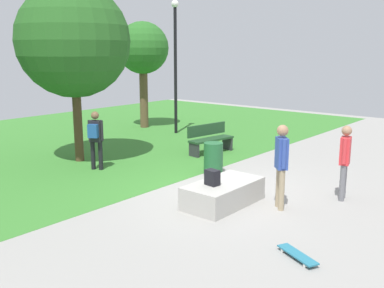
{
  "coord_description": "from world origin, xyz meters",
  "views": [
    {
      "loc": [
        -7.95,
        -5.86,
        3.19
      ],
      "look_at": [
        -0.74,
        0.17,
        1.19
      ],
      "focal_mm": 41.18,
      "sensor_mm": 36.0,
      "label": 1
    }
  ],
  "objects_px": {
    "tree_tall_oak": "(143,49)",
    "lamp_post": "(175,56)",
    "tree_slender_maple": "(73,41)",
    "skateboard_by_ledge": "(297,255)",
    "pedestrian_with_backpack": "(95,135)",
    "skater_performing_trick": "(281,160)",
    "skater_watching": "(345,157)",
    "park_bench_near_path": "(210,138)",
    "trash_bin": "(213,158)",
    "backpack_on_ledge": "(212,177)",
    "concrete_ledge": "(223,193)"
  },
  "relations": [
    {
      "from": "skater_watching",
      "to": "skateboard_by_ledge",
      "type": "xyz_separation_m",
      "value": [
        -3.21,
        -0.55,
        -0.88
      ]
    },
    {
      "from": "tree_tall_oak",
      "to": "trash_bin",
      "type": "height_order",
      "value": "tree_tall_oak"
    },
    {
      "from": "concrete_ledge",
      "to": "pedestrian_with_backpack",
      "type": "relative_size",
      "value": 1.13
    },
    {
      "from": "park_bench_near_path",
      "to": "tree_slender_maple",
      "type": "height_order",
      "value": "tree_slender_maple"
    },
    {
      "from": "backpack_on_ledge",
      "to": "tree_tall_oak",
      "type": "height_order",
      "value": "tree_tall_oak"
    },
    {
      "from": "tree_slender_maple",
      "to": "lamp_post",
      "type": "height_order",
      "value": "tree_slender_maple"
    },
    {
      "from": "skater_watching",
      "to": "pedestrian_with_backpack",
      "type": "distance_m",
      "value": 6.37
    },
    {
      "from": "skateboard_by_ledge",
      "to": "park_bench_near_path",
      "type": "relative_size",
      "value": 0.49
    },
    {
      "from": "trash_bin",
      "to": "pedestrian_with_backpack",
      "type": "distance_m",
      "value": 3.23
    },
    {
      "from": "pedestrian_with_backpack",
      "to": "tree_tall_oak",
      "type": "bearing_deg",
      "value": 35.04
    },
    {
      "from": "tree_tall_oak",
      "to": "lamp_post",
      "type": "distance_m",
      "value": 1.95
    },
    {
      "from": "backpack_on_ledge",
      "to": "skateboard_by_ledge",
      "type": "xyz_separation_m",
      "value": [
        -0.96,
        -2.42,
        -0.58
      ]
    },
    {
      "from": "skateboard_by_ledge",
      "to": "tree_slender_maple",
      "type": "height_order",
      "value": "tree_slender_maple"
    },
    {
      "from": "skater_performing_trick",
      "to": "trash_bin",
      "type": "relative_size",
      "value": 2.08
    },
    {
      "from": "skater_performing_trick",
      "to": "tree_slender_maple",
      "type": "xyz_separation_m",
      "value": [
        -0.21,
        6.5,
        2.42
      ]
    },
    {
      "from": "skater_performing_trick",
      "to": "tree_slender_maple",
      "type": "distance_m",
      "value": 6.93
    },
    {
      "from": "skater_watching",
      "to": "pedestrian_with_backpack",
      "type": "bearing_deg",
      "value": 107.47
    },
    {
      "from": "backpack_on_ledge",
      "to": "skateboard_by_ledge",
      "type": "bearing_deg",
      "value": 166.33
    },
    {
      "from": "tree_tall_oak",
      "to": "skater_performing_trick",
      "type": "bearing_deg",
      "value": -118.8
    },
    {
      "from": "skater_watching",
      "to": "lamp_post",
      "type": "distance_m",
      "value": 9.04
    },
    {
      "from": "backpack_on_ledge",
      "to": "tree_tall_oak",
      "type": "xyz_separation_m",
      "value": [
        5.93,
        8.13,
        2.59
      ]
    },
    {
      "from": "pedestrian_with_backpack",
      "to": "tree_slender_maple",
      "type": "bearing_deg",
      "value": 75.48
    },
    {
      "from": "skater_performing_trick",
      "to": "pedestrian_with_backpack",
      "type": "bearing_deg",
      "value": 95.63
    },
    {
      "from": "backpack_on_ledge",
      "to": "skater_watching",
      "type": "xyz_separation_m",
      "value": [
        2.24,
        -1.87,
        0.3
      ]
    },
    {
      "from": "tree_slender_maple",
      "to": "pedestrian_with_backpack",
      "type": "bearing_deg",
      "value": -104.52
    },
    {
      "from": "park_bench_near_path",
      "to": "concrete_ledge",
      "type": "bearing_deg",
      "value": -138.96
    },
    {
      "from": "skateboard_by_ledge",
      "to": "trash_bin",
      "type": "xyz_separation_m",
      "value": [
        3.01,
        3.94,
        0.35
      ]
    },
    {
      "from": "skater_watching",
      "to": "park_bench_near_path",
      "type": "xyz_separation_m",
      "value": [
        1.68,
        4.95,
        -0.47
      ]
    },
    {
      "from": "backpack_on_ledge",
      "to": "tree_slender_maple",
      "type": "distance_m",
      "value": 6.12
    },
    {
      "from": "park_bench_near_path",
      "to": "tree_tall_oak",
      "type": "relative_size",
      "value": 0.38
    },
    {
      "from": "trash_bin",
      "to": "pedestrian_with_backpack",
      "type": "bearing_deg",
      "value": 122.55
    },
    {
      "from": "tree_slender_maple",
      "to": "pedestrian_with_backpack",
      "type": "xyz_separation_m",
      "value": [
        -0.31,
        -1.2,
        -2.49
      ]
    },
    {
      "from": "tree_tall_oak",
      "to": "skater_watching",
      "type": "bearing_deg",
      "value": -110.22
    },
    {
      "from": "skateboard_by_ledge",
      "to": "pedestrian_with_backpack",
      "type": "height_order",
      "value": "pedestrian_with_backpack"
    },
    {
      "from": "backpack_on_ledge",
      "to": "park_bench_near_path",
      "type": "xyz_separation_m",
      "value": [
        3.92,
        3.09,
        -0.17
      ]
    },
    {
      "from": "lamp_post",
      "to": "skateboard_by_ledge",
      "type": "bearing_deg",
      "value": -128.05
    },
    {
      "from": "pedestrian_with_backpack",
      "to": "park_bench_near_path",
      "type": "bearing_deg",
      "value": -17.35
    },
    {
      "from": "skateboard_by_ledge",
      "to": "tree_tall_oak",
      "type": "bearing_deg",
      "value": 56.84
    },
    {
      "from": "skater_performing_trick",
      "to": "trash_bin",
      "type": "height_order",
      "value": "skater_performing_trick"
    },
    {
      "from": "backpack_on_ledge",
      "to": "tree_tall_oak",
      "type": "bearing_deg",
      "value": -28.02
    },
    {
      "from": "park_bench_near_path",
      "to": "lamp_post",
      "type": "height_order",
      "value": "lamp_post"
    },
    {
      "from": "backpack_on_ledge",
      "to": "skateboard_by_ledge",
      "type": "relative_size",
      "value": 0.4
    },
    {
      "from": "tree_tall_oak",
      "to": "pedestrian_with_backpack",
      "type": "bearing_deg",
      "value": -144.96
    },
    {
      "from": "tree_tall_oak",
      "to": "tree_slender_maple",
      "type": "height_order",
      "value": "tree_slender_maple"
    },
    {
      "from": "tree_slender_maple",
      "to": "lamp_post",
      "type": "relative_size",
      "value": 1.0
    },
    {
      "from": "tree_slender_maple",
      "to": "lamp_post",
      "type": "xyz_separation_m",
      "value": [
        5.14,
        0.8,
        -0.45
      ]
    },
    {
      "from": "tree_tall_oak",
      "to": "trash_bin",
      "type": "bearing_deg",
      "value": -120.43
    },
    {
      "from": "skater_watching",
      "to": "tree_slender_maple",
      "type": "height_order",
      "value": "tree_slender_maple"
    },
    {
      "from": "concrete_ledge",
      "to": "skater_performing_trick",
      "type": "bearing_deg",
      "value": -62.05
    },
    {
      "from": "concrete_ledge",
      "to": "tree_tall_oak",
      "type": "height_order",
      "value": "tree_tall_oak"
    }
  ]
}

